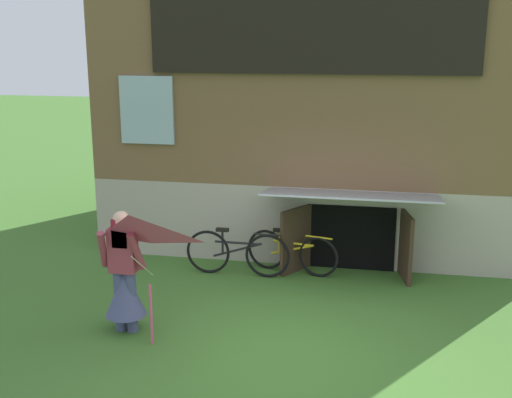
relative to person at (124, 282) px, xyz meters
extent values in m
plane|color=#3D6B28|center=(1.99, -0.16, -0.67)|extent=(60.00, 60.00, 0.00)
cube|color=#ADA393|center=(1.99, 5.06, -0.01)|extent=(7.30, 4.44, 1.31)
cube|color=brown|center=(1.99, 5.06, 2.62)|extent=(7.30, 4.44, 3.96)
cube|color=black|center=(1.99, 2.80, 3.14)|extent=(5.01, 0.08, 1.41)
cube|color=#9EB7C6|center=(1.99, 2.82, 3.14)|extent=(4.85, 0.04, 1.29)
cube|color=#9EB7C6|center=(-0.66, 2.81, 1.83)|extent=(0.90, 0.06, 1.10)
cube|color=black|center=(2.70, 2.83, -0.14)|extent=(1.40, 0.03, 1.05)
cube|color=#3D2B1E|center=(1.85, 2.54, -0.14)|extent=(0.43, 0.62, 1.05)
cube|color=#3D2B1E|center=(3.55, 2.54, -0.14)|extent=(0.20, 0.70, 1.05)
cube|color=#999EA8|center=(2.70, 2.29, 0.69)|extent=(2.63, 1.09, 0.18)
cylinder|color=#474C75|center=(-0.08, 0.00, -0.27)|extent=(0.14, 0.14, 0.80)
cylinder|color=#474C75|center=(0.08, 0.00, -0.27)|extent=(0.14, 0.14, 0.80)
cone|color=#474C75|center=(0.00, 0.00, -0.15)|extent=(0.52, 0.52, 0.60)
cube|color=#993847|center=(0.00, 0.00, 0.42)|extent=(0.34, 0.20, 0.57)
cylinder|color=#993847|center=(-0.22, -0.10, 0.45)|extent=(0.17, 0.32, 0.53)
cylinder|color=#993847|center=(0.22, -0.10, 0.45)|extent=(0.17, 0.32, 0.53)
cube|color=maroon|center=(0.00, -0.06, 0.65)|extent=(0.20, 0.08, 0.36)
sphere|color=#D8AD8E|center=(0.00, 0.00, 0.81)|extent=(0.22, 0.22, 0.22)
pyramid|color=#E54C7F|center=(0.35, -0.60, 0.62)|extent=(0.98, 0.77, 0.57)
cylinder|color=beige|center=(0.35, -0.25, 0.32)|extent=(0.01, 0.68, 0.49)
cylinder|color=#E54C7F|center=(0.45, -0.30, -0.28)|extent=(0.03, 0.03, 0.78)
torus|color=black|center=(2.23, 2.36, -0.34)|extent=(0.65, 0.20, 0.65)
torus|color=black|center=(1.37, 2.57, -0.34)|extent=(0.65, 0.20, 0.65)
cylinder|color=gold|center=(1.80, 2.47, -0.17)|extent=(0.65, 0.19, 0.04)
cylinder|color=gold|center=(1.80, 2.47, -0.28)|extent=(0.71, 0.21, 0.27)
cylinder|color=gold|center=(1.58, 2.52, -0.17)|extent=(0.04, 0.04, 0.37)
cube|color=black|center=(1.58, 2.52, 0.01)|extent=(0.20, 0.08, 0.05)
cylinder|color=gold|center=(2.23, 2.36, -0.02)|extent=(0.43, 0.13, 0.03)
torus|color=black|center=(1.45, 2.19, -0.32)|extent=(0.71, 0.05, 0.71)
torus|color=black|center=(0.49, 2.20, -0.32)|extent=(0.71, 0.05, 0.71)
cylinder|color=black|center=(0.97, 2.20, -0.13)|extent=(0.72, 0.05, 0.04)
cylinder|color=black|center=(0.97, 2.20, -0.25)|extent=(0.79, 0.05, 0.29)
cylinder|color=black|center=(0.73, 2.20, -0.13)|extent=(0.04, 0.04, 0.40)
cube|color=black|center=(0.73, 2.20, 0.06)|extent=(0.20, 0.08, 0.05)
cylinder|color=black|center=(1.45, 2.19, 0.03)|extent=(0.44, 0.03, 0.03)
camera|label=1|loc=(3.08, -7.17, 3.03)|focal=45.30mm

